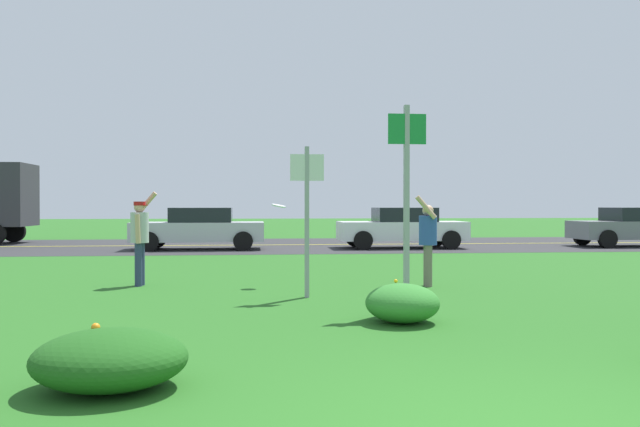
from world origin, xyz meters
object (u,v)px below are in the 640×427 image
at_px(person_thrower_red_cap_gray_shirt, 140,234).
at_px(frisbee_white, 279,206).
at_px(sign_post_by_roadside, 407,187).
at_px(car_gray_leftmost, 635,227).
at_px(car_silver_center_right, 199,228).
at_px(sign_post_near_path, 307,206).
at_px(person_catcher_blue_shirt, 428,237).
at_px(car_white_center_left, 402,227).

bearing_deg(person_thrower_red_cap_gray_shirt, frisbee_white, -3.78).
distance_m(person_thrower_red_cap_gray_shirt, frisbee_white, 2.70).
xyz_separation_m(sign_post_by_roadside, car_gray_leftmost, (11.96, 13.52, -1.06)).
bearing_deg(car_silver_center_right, car_gray_leftmost, 0.00).
distance_m(sign_post_near_path, frisbee_white, 1.76).
bearing_deg(frisbee_white, person_catcher_blue_shirt, -9.17).
distance_m(person_catcher_blue_shirt, car_silver_center_right, 11.96).
distance_m(sign_post_near_path, person_catcher_blue_shirt, 2.78).
height_order(sign_post_by_roadside, person_catcher_blue_shirt, sign_post_by_roadside).
bearing_deg(frisbee_white, car_gray_leftmost, 37.06).
xyz_separation_m(frisbee_white, car_gray_leftmost, (13.69, 10.34, -0.79)).
relative_size(person_catcher_blue_shirt, car_white_center_left, 0.38).
relative_size(person_catcher_blue_shirt, frisbee_white, 6.23).
bearing_deg(car_gray_leftmost, frisbee_white, -142.94).
bearing_deg(sign_post_near_path, person_thrower_red_cap_gray_shirt, 148.19).
xyz_separation_m(person_catcher_blue_shirt, car_gray_leftmost, (10.88, 10.79, -0.19)).
height_order(person_thrower_red_cap_gray_shirt, frisbee_white, person_thrower_red_cap_gray_shirt).
xyz_separation_m(car_white_center_left, car_silver_center_right, (-7.18, 0.00, 0.00)).
bearing_deg(sign_post_by_roadside, car_gray_leftmost, 48.52).
distance_m(person_thrower_red_cap_gray_shirt, car_silver_center_right, 10.17).
xyz_separation_m(person_catcher_blue_shirt, car_silver_center_right, (-5.14, 10.79, -0.19)).
distance_m(sign_post_by_roadside, car_gray_leftmost, 18.08).
relative_size(sign_post_by_roadside, frisbee_white, 10.82).
distance_m(sign_post_near_path, car_white_center_left, 12.87).
bearing_deg(sign_post_near_path, car_gray_leftmost, 42.19).
bearing_deg(person_catcher_blue_shirt, car_silver_center_right, 115.48).
bearing_deg(car_gray_leftmost, sign_post_near_path, -137.81).
distance_m(person_catcher_blue_shirt, car_white_center_left, 10.98).
bearing_deg(car_silver_center_right, car_white_center_left, 0.00).
xyz_separation_m(sign_post_by_roadside, person_thrower_red_cap_gray_shirt, (-4.37, 3.36, -0.81)).
bearing_deg(person_catcher_blue_shirt, car_gray_leftmost, 44.75).
bearing_deg(car_white_center_left, car_silver_center_right, 180.00).
bearing_deg(person_catcher_blue_shirt, frisbee_white, 170.83).
bearing_deg(car_white_center_left, person_thrower_red_cap_gray_shirt, -126.38).
xyz_separation_m(person_thrower_red_cap_gray_shirt, car_gray_leftmost, (16.33, 10.16, -0.25)).
bearing_deg(person_thrower_red_cap_gray_shirt, car_white_center_left, 53.62).
height_order(person_catcher_blue_shirt, car_white_center_left, person_catcher_blue_shirt).
bearing_deg(person_thrower_red_cap_gray_shirt, car_gray_leftmost, 31.90).
distance_m(car_gray_leftmost, car_white_center_left, 8.84).
bearing_deg(car_silver_center_right, person_catcher_blue_shirt, -64.52).
height_order(sign_post_near_path, frisbee_white, sign_post_near_path).
relative_size(frisbee_white, car_silver_center_right, 0.06).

